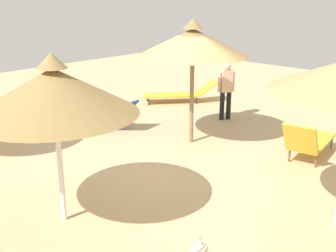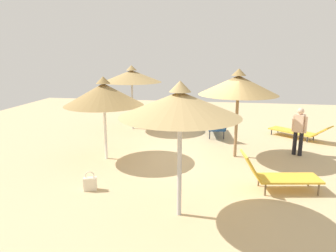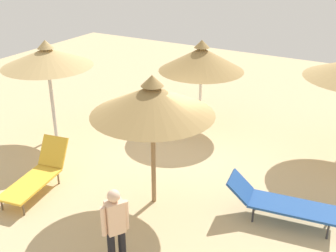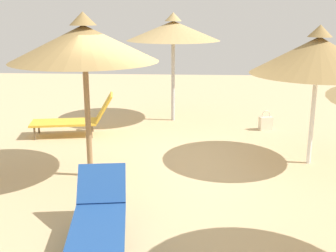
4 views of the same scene
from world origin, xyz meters
name	(u,v)px [view 4 (image 4 of 4)]	position (x,y,z in m)	size (l,w,h in m)	color
ground	(161,172)	(0.00, 0.00, -0.05)	(24.00, 24.00, 0.10)	tan
parasol_umbrella_near_left	(84,43)	(0.38, -1.24, 2.35)	(2.50, 2.50, 2.86)	olive
parasol_umbrella_back	(173,31)	(-3.69, 0.06, 2.36)	(2.42, 2.42, 2.82)	#B2B2B7
parasol_umbrella_center	(318,55)	(-0.50, 2.85, 2.08)	(2.46, 2.46, 2.63)	white
lounge_chair_front	(77,118)	(-2.12, -2.14, 0.42)	(0.98, 2.00, 0.98)	gold
lounge_chair_far_right	(98,223)	(2.89, -0.55, 0.41)	(2.22, 0.95, 0.80)	#1E478C
handbag	(266,123)	(-2.86, 2.40, 0.18)	(0.25, 0.35, 0.49)	beige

